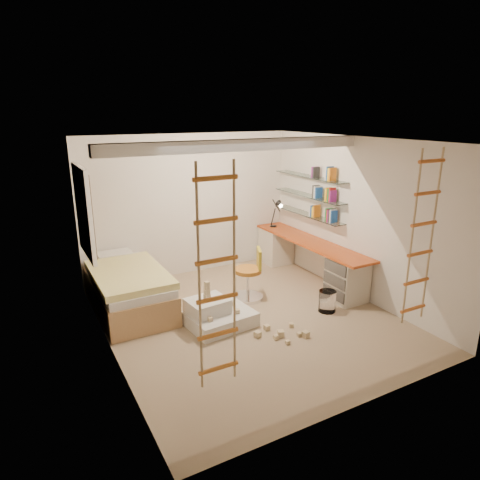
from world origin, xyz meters
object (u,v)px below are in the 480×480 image
bed (128,289)px  swivel_chair (249,281)px  desk (308,258)px  play_platform (217,315)px

bed → swivel_chair: size_ratio=2.33×
desk → swivel_chair: bearing=-170.3°
desk → swivel_chair: size_ratio=3.26×
desk → bed: size_ratio=1.40×
desk → bed: desk is taller
swivel_chair → bed: bearing=162.0°
desk → play_platform: bearing=-160.3°
bed → play_platform: (0.97, -1.16, -0.17)m
bed → desk: bearing=-6.5°
bed → swivel_chair: bearing=-18.0°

